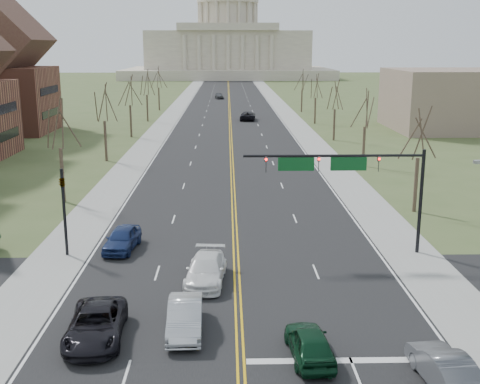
{
  "coord_description": "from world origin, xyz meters",
  "views": [
    {
      "loc": [
        -0.56,
        -25.51,
        13.88
      ],
      "look_at": [
        0.4,
        19.08,
        3.0
      ],
      "focal_mm": 45.0,
      "sensor_mm": 36.0,
      "label": 1
    }
  ],
  "objects_px": {
    "car_nb_inner_lead": "(310,343)",
    "signal_left": "(64,202)",
    "signal_mast": "(347,171)",
    "car_sb_inner_second": "(206,270)",
    "car_nb_outer_lead": "(444,368)",
    "car_far_nb": "(248,116)",
    "car_sb_inner_lead": "(185,317)",
    "car_sb_outer_second": "(122,239)",
    "car_sb_outer_lead": "(96,324)",
    "car_far_sb": "(219,96)"
  },
  "relations": [
    {
      "from": "car_sb_outer_second",
      "to": "car_far_nb",
      "type": "distance_m",
      "value": 75.75
    },
    {
      "from": "car_sb_inner_lead",
      "to": "signal_mast",
      "type": "bearing_deg",
      "value": 47.0
    },
    {
      "from": "car_sb_outer_lead",
      "to": "signal_left",
      "type": "bearing_deg",
      "value": 106.88
    },
    {
      "from": "car_sb_outer_lead",
      "to": "car_far_nb",
      "type": "bearing_deg",
      "value": 79.76
    },
    {
      "from": "signal_mast",
      "to": "car_sb_inner_second",
      "type": "bearing_deg",
      "value": -151.45
    },
    {
      "from": "car_sb_inner_lead",
      "to": "car_far_nb",
      "type": "bearing_deg",
      "value": 84.4
    },
    {
      "from": "car_sb_inner_lead",
      "to": "car_sb_inner_second",
      "type": "xyz_separation_m",
      "value": [
        0.82,
        6.44,
        -0.0
      ]
    },
    {
      "from": "car_far_sb",
      "to": "car_nb_inner_lead",
      "type": "bearing_deg",
      "value": -95.31
    },
    {
      "from": "car_nb_outer_lead",
      "to": "car_sb_inner_second",
      "type": "xyz_separation_m",
      "value": [
        -10.34,
        11.5,
        0.02
      ]
    },
    {
      "from": "car_sb_outer_second",
      "to": "car_far_sb",
      "type": "bearing_deg",
      "value": 93.72
    },
    {
      "from": "car_nb_outer_lead",
      "to": "car_nb_inner_lead",
      "type": "bearing_deg",
      "value": -29.3
    },
    {
      "from": "car_sb_inner_lead",
      "to": "car_nb_inner_lead",
      "type": "bearing_deg",
      "value": -26.72
    },
    {
      "from": "car_far_sb",
      "to": "signal_left",
      "type": "bearing_deg",
      "value": -101.81
    },
    {
      "from": "car_nb_inner_lead",
      "to": "car_sb_inner_second",
      "type": "distance_m",
      "value": 10.45
    },
    {
      "from": "car_far_nb",
      "to": "car_far_sb",
      "type": "height_order",
      "value": "car_far_sb"
    },
    {
      "from": "signal_left",
      "to": "signal_mast",
      "type": "bearing_deg",
      "value": -0.0
    },
    {
      "from": "car_sb_inner_second",
      "to": "car_far_sb",
      "type": "relative_size",
      "value": 1.12
    },
    {
      "from": "car_far_nb",
      "to": "car_far_sb",
      "type": "relative_size",
      "value": 1.22
    },
    {
      "from": "car_nb_outer_lead",
      "to": "car_far_nb",
      "type": "xyz_separation_m",
      "value": [
        -5.07,
        92.48,
        0.06
      ]
    },
    {
      "from": "signal_mast",
      "to": "car_nb_inner_lead",
      "type": "height_order",
      "value": "signal_mast"
    },
    {
      "from": "signal_left",
      "to": "car_sb_inner_lead",
      "type": "bearing_deg",
      "value": -52.59
    },
    {
      "from": "car_nb_outer_lead",
      "to": "car_sb_outer_lead",
      "type": "height_order",
      "value": "car_sb_outer_lead"
    },
    {
      "from": "car_sb_inner_second",
      "to": "car_far_nb",
      "type": "xyz_separation_m",
      "value": [
        5.27,
        80.97,
        0.04
      ]
    },
    {
      "from": "signal_mast",
      "to": "car_sb_inner_second",
      "type": "height_order",
      "value": "signal_mast"
    },
    {
      "from": "car_nb_inner_lead",
      "to": "car_sb_outer_lead",
      "type": "relative_size",
      "value": 0.79
    },
    {
      "from": "car_sb_outer_second",
      "to": "car_nb_inner_lead",
      "type": "bearing_deg",
      "value": -47.89
    },
    {
      "from": "car_nb_outer_lead",
      "to": "car_sb_inner_second",
      "type": "relative_size",
      "value": 0.86
    },
    {
      "from": "car_far_sb",
      "to": "car_sb_outer_second",
      "type": "bearing_deg",
      "value": -100.17
    },
    {
      "from": "car_nb_inner_lead",
      "to": "car_sb_inner_lead",
      "type": "xyz_separation_m",
      "value": [
        -5.83,
        2.73,
        0.03
      ]
    },
    {
      "from": "car_far_nb",
      "to": "signal_left",
      "type": "bearing_deg",
      "value": 83.7
    },
    {
      "from": "car_nb_inner_lead",
      "to": "car_far_nb",
      "type": "bearing_deg",
      "value": -94.36
    },
    {
      "from": "car_sb_outer_lead",
      "to": "car_far_sb",
      "type": "height_order",
      "value": "car_far_sb"
    },
    {
      "from": "car_nb_outer_lead",
      "to": "car_sb_inner_second",
      "type": "bearing_deg",
      "value": -53.72
    },
    {
      "from": "car_sb_inner_lead",
      "to": "car_sb_outer_lead",
      "type": "height_order",
      "value": "car_sb_inner_lead"
    },
    {
      "from": "signal_mast",
      "to": "signal_left",
      "type": "xyz_separation_m",
      "value": [
        -18.95,
        0.0,
        -2.05
      ]
    },
    {
      "from": "car_far_nb",
      "to": "car_nb_outer_lead",
      "type": "bearing_deg",
      "value": 97.94
    },
    {
      "from": "car_nb_inner_lead",
      "to": "car_far_nb",
      "type": "distance_m",
      "value": 90.15
    },
    {
      "from": "car_sb_inner_lead",
      "to": "car_far_sb",
      "type": "height_order",
      "value": "car_far_sb"
    },
    {
      "from": "car_nb_inner_lead",
      "to": "car_sb_outer_second",
      "type": "xyz_separation_m",
      "value": [
        -11.05,
        15.25,
        0.05
      ]
    },
    {
      "from": "car_nb_outer_lead",
      "to": "car_far_sb",
      "type": "distance_m",
      "value": 140.66
    },
    {
      "from": "signal_left",
      "to": "car_sb_inner_second",
      "type": "height_order",
      "value": "signal_left"
    },
    {
      "from": "car_nb_inner_lead",
      "to": "signal_left",
      "type": "bearing_deg",
      "value": -48.41
    },
    {
      "from": "car_sb_outer_second",
      "to": "car_far_sb",
      "type": "distance_m",
      "value": 122.76
    },
    {
      "from": "signal_mast",
      "to": "signal_left",
      "type": "distance_m",
      "value": 19.06
    },
    {
      "from": "car_nb_outer_lead",
      "to": "car_sb_outer_lead",
      "type": "xyz_separation_m",
      "value": [
        -15.42,
        4.36,
        0.01
      ]
    },
    {
      "from": "car_sb_inner_lead",
      "to": "car_sb_outer_lead",
      "type": "xyz_separation_m",
      "value": [
        -4.25,
        -0.71,
        -0.01
      ]
    },
    {
      "from": "car_sb_inner_second",
      "to": "car_sb_inner_lead",
      "type": "bearing_deg",
      "value": -92.53
    },
    {
      "from": "car_nb_inner_lead",
      "to": "car_far_sb",
      "type": "xyz_separation_m",
      "value": [
        -5.77,
        137.89,
        0.07
      ]
    },
    {
      "from": "car_nb_inner_lead",
      "to": "car_nb_outer_lead",
      "type": "height_order",
      "value": "car_nb_outer_lead"
    },
    {
      "from": "car_sb_outer_lead",
      "to": "car_far_nb",
      "type": "distance_m",
      "value": 88.73
    }
  ]
}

